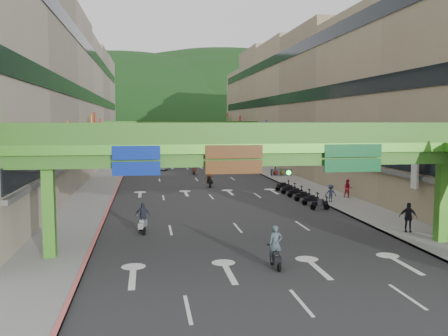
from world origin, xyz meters
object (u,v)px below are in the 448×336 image
at_px(scooter_rider_near, 276,248).
at_px(car_yellow, 210,158).
at_px(car_silver, 161,165).
at_px(overpass_near, 277,158).
at_px(scooter_rider_mid, 210,177).
at_px(pedestrian_red, 348,190).

distance_m(scooter_rider_near, car_yellow, 62.60).
height_order(scooter_rider_near, car_silver, scooter_rider_near).
relative_size(overpass_near, car_yellow, 6.27).
height_order(overpass_near, scooter_rider_mid, overpass_near).
bearing_deg(scooter_rider_mid, pedestrian_red, -42.03).
height_order(overpass_near, scooter_rider_near, overpass_near).
xyz_separation_m(scooter_rider_near, car_silver, (-4.11, 50.34, -0.26)).
distance_m(overpass_near, car_yellow, 60.03).
relative_size(scooter_rider_mid, car_silver, 0.49).
relative_size(scooter_rider_near, car_yellow, 0.48).
bearing_deg(car_yellow, scooter_rider_mid, -100.71).
distance_m(car_yellow, pedestrian_red, 43.21).
height_order(overpass_near, car_yellow, overpass_near).
xyz_separation_m(scooter_rider_mid, pedestrian_red, (11.45, -10.32, -0.29)).
bearing_deg(car_silver, overpass_near, -86.62).
xyz_separation_m(car_yellow, pedestrian_red, (7.29, -42.59, 0.09)).
distance_m(car_silver, car_yellow, 14.97).
bearing_deg(overpass_near, car_yellow, 86.19).
distance_m(scooter_rider_mid, pedestrian_red, 15.42).
relative_size(scooter_rider_near, scooter_rider_mid, 0.97).
bearing_deg(overpass_near, car_silver, 95.83).
xyz_separation_m(scooter_rider_near, scooter_rider_mid, (0.57, 30.15, 0.14)).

